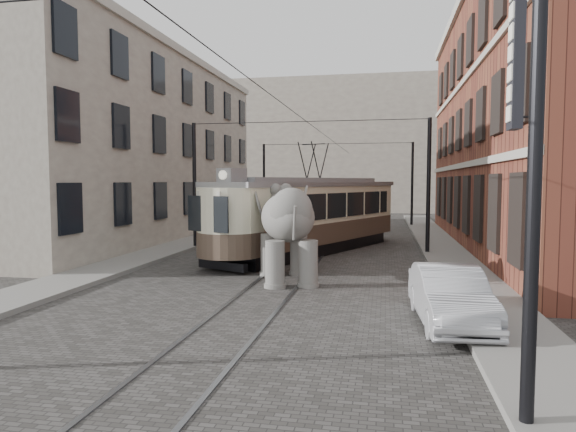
# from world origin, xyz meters

# --- Properties ---
(ground) EXTENTS (120.00, 120.00, 0.00)m
(ground) POSITION_xyz_m (0.00, 0.00, 0.00)
(ground) COLOR #43403E
(tram_rails) EXTENTS (1.54, 80.00, 0.02)m
(tram_rails) POSITION_xyz_m (0.00, 0.00, 0.01)
(tram_rails) COLOR slate
(tram_rails) RESTS_ON ground
(sidewalk_right) EXTENTS (2.00, 60.00, 0.15)m
(sidewalk_right) POSITION_xyz_m (6.00, 0.00, 0.07)
(sidewalk_right) COLOR slate
(sidewalk_right) RESTS_ON ground
(sidewalk_left) EXTENTS (2.00, 60.00, 0.15)m
(sidewalk_left) POSITION_xyz_m (-6.50, 0.00, 0.07)
(sidewalk_left) COLOR slate
(sidewalk_left) RESTS_ON ground
(brick_building) EXTENTS (8.00, 26.00, 12.00)m
(brick_building) POSITION_xyz_m (11.00, 9.00, 6.00)
(brick_building) COLOR #5F2A1F
(brick_building) RESTS_ON ground
(stucco_building) EXTENTS (7.00, 24.00, 10.00)m
(stucco_building) POSITION_xyz_m (-11.00, 10.00, 5.00)
(stucco_building) COLOR gray
(stucco_building) RESTS_ON ground
(distant_block) EXTENTS (28.00, 10.00, 14.00)m
(distant_block) POSITION_xyz_m (0.00, 40.00, 7.00)
(distant_block) COLOR gray
(distant_block) RESTS_ON ground
(catenary) EXTENTS (11.00, 30.20, 6.00)m
(catenary) POSITION_xyz_m (-0.20, 5.00, 3.00)
(catenary) COLOR black
(catenary) RESTS_ON ground
(tram) EXTENTS (7.42, 12.47, 4.96)m
(tram) POSITION_xyz_m (0.14, 5.84, 2.48)
(tram) COLOR beige
(tram) RESTS_ON ground
(elephant) EXTENTS (4.37, 5.87, 3.21)m
(elephant) POSITION_xyz_m (0.24, -0.77, 1.60)
(elephant) COLOR slate
(elephant) RESTS_ON ground
(parked_car) EXTENTS (1.72, 4.09, 1.32)m
(parked_car) POSITION_xyz_m (4.83, -5.05, 0.66)
(parked_car) COLOR #A5A4A9
(parked_car) RESTS_ON ground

